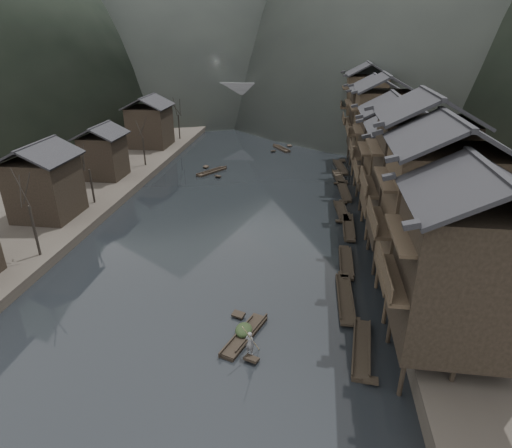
# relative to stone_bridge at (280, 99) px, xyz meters

# --- Properties ---
(water) EXTENTS (300.00, 300.00, 0.00)m
(water) POSITION_rel_stone_bridge_xyz_m (0.00, -72.00, -5.11)
(water) COLOR black
(water) RESTS_ON ground
(right_bank) EXTENTS (40.00, 200.00, 1.80)m
(right_bank) POSITION_rel_stone_bridge_xyz_m (35.00, -32.00, -4.21)
(right_bank) COLOR #2D2823
(right_bank) RESTS_ON ground
(left_bank) EXTENTS (40.00, 200.00, 1.20)m
(left_bank) POSITION_rel_stone_bridge_xyz_m (-35.00, -32.00, -4.51)
(left_bank) COLOR #2D2823
(left_bank) RESTS_ON ground
(stilt_houses) EXTENTS (9.00, 67.60, 15.75)m
(stilt_houses) POSITION_rel_stone_bridge_xyz_m (17.28, -52.87, 3.88)
(stilt_houses) COLOR black
(stilt_houses) RESTS_ON ground
(left_houses) EXTENTS (8.10, 53.20, 8.73)m
(left_houses) POSITION_rel_stone_bridge_xyz_m (-20.50, -51.88, 0.55)
(left_houses) COLOR black
(left_houses) RESTS_ON left_bank
(bare_trees) EXTENTS (3.49, 61.73, 6.98)m
(bare_trees) POSITION_rel_stone_bridge_xyz_m (-17.00, -57.16, 0.95)
(bare_trees) COLOR black
(bare_trees) RESTS_ON left_bank
(moored_sampans) EXTENTS (2.88, 50.12, 0.47)m
(moored_sampans) POSITION_rel_stone_bridge_xyz_m (12.24, -56.42, -4.91)
(moored_sampans) COLOR black
(moored_sampans) RESTS_ON water
(midriver_boats) EXTENTS (15.33, 31.41, 0.45)m
(midriver_boats) POSITION_rel_stone_bridge_xyz_m (0.40, -27.28, -4.91)
(midriver_boats) COLOR black
(midriver_boats) RESTS_ON water
(stone_bridge) EXTENTS (40.00, 6.00, 9.00)m
(stone_bridge) POSITION_rel_stone_bridge_xyz_m (0.00, 0.00, 0.00)
(stone_bridge) COLOR #4C4C4F
(stone_bridge) RESTS_ON ground
(hero_sampan) EXTENTS (2.82, 5.54, 0.44)m
(hero_sampan) POSITION_rel_stone_bridge_xyz_m (4.16, -78.49, -4.91)
(hero_sampan) COLOR black
(hero_sampan) RESTS_ON water
(cargo_heap) EXTENTS (1.22, 1.60, 0.73)m
(cargo_heap) POSITION_rel_stone_bridge_xyz_m (4.07, -78.25, -4.30)
(cargo_heap) COLOR black
(cargo_heap) RESTS_ON hero_sampan
(boatman) EXTENTS (0.76, 0.63, 1.79)m
(boatman) POSITION_rel_stone_bridge_xyz_m (4.83, -80.32, -3.77)
(boatman) COLOR #5C5C5E
(boatman) RESTS_ON hero_sampan
(bamboo_pole) EXTENTS (1.07, 2.08, 3.77)m
(bamboo_pole) POSITION_rel_stone_bridge_xyz_m (5.03, -80.32, -0.99)
(bamboo_pole) COLOR #8C7A51
(bamboo_pole) RESTS_ON boatman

